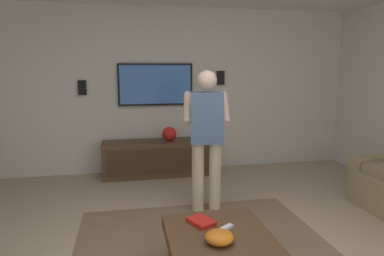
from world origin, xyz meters
name	(u,v)px	position (x,y,z in m)	size (l,w,h in m)	color
wall_back_tv	(163,91)	(3.14, 0.00, 1.30)	(0.10, 6.40, 2.61)	silver
coffee_table	(221,250)	(-0.09, -0.06, 0.30)	(1.00, 0.80, 0.40)	#513823
media_console	(158,158)	(2.81, 0.13, 0.28)	(0.45, 1.70, 0.55)	#513823
tv	(156,85)	(3.05, 0.13, 1.41)	(0.05, 1.17, 0.66)	black
person_standing	(207,133)	(1.34, -0.29, 0.93)	(0.60, 0.61, 1.64)	#C6B793
bowl	(219,237)	(-0.18, -0.02, 0.45)	(0.21, 0.21, 0.10)	orange
remote_white	(226,228)	(0.03, -0.13, 0.41)	(0.15, 0.04, 0.02)	white
book	(201,222)	(0.16, 0.03, 0.42)	(0.22, 0.16, 0.04)	red
vase_round	(169,134)	(2.79, -0.05, 0.66)	(0.22, 0.22, 0.22)	red
wall_speaker_left	(221,78)	(3.06, -0.94, 1.51)	(0.06, 0.12, 0.22)	black
wall_speaker_right	(82,88)	(3.06, 1.24, 1.37)	(0.06, 0.12, 0.22)	black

